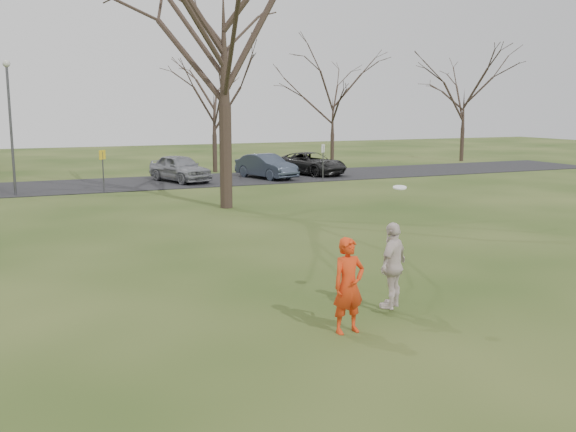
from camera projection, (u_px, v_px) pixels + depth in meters
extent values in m
plane|color=#1E380F|center=(370.00, 324.00, 12.51)|extent=(120.00, 120.00, 0.00)
cube|color=black|center=(134.00, 184.00, 35.09)|extent=(62.00, 6.50, 0.04)
imported|color=red|center=(349.00, 286.00, 11.89)|extent=(0.69, 0.48, 1.80)
imported|color=gray|center=(180.00, 168.00, 35.78)|extent=(3.03, 4.73, 1.50)
imported|color=#333D4D|center=(266.00, 166.00, 37.43)|extent=(2.66, 4.50, 1.40)
imported|color=black|center=(311.00, 163.00, 39.57)|extent=(3.73, 5.32, 1.35)
imported|color=beige|center=(393.00, 265.00, 12.99)|extent=(1.10, 0.94, 1.76)
cylinder|color=white|center=(400.00, 187.00, 12.79)|extent=(0.27, 0.27, 0.09)
cylinder|color=#47474C|center=(11.00, 132.00, 29.97)|extent=(0.12, 0.12, 6.00)
sphere|color=beige|center=(6.00, 64.00, 29.45)|extent=(0.34, 0.34, 0.34)
cylinder|color=#47474C|center=(103.00, 172.00, 31.43)|extent=(0.06, 0.06, 2.00)
cube|color=yellow|center=(102.00, 155.00, 31.29)|extent=(0.35, 0.35, 0.45)
cylinder|color=#47474C|center=(323.00, 164.00, 36.16)|extent=(0.06, 0.06, 2.00)
cube|color=silver|center=(323.00, 148.00, 36.02)|extent=(0.35, 0.35, 0.45)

